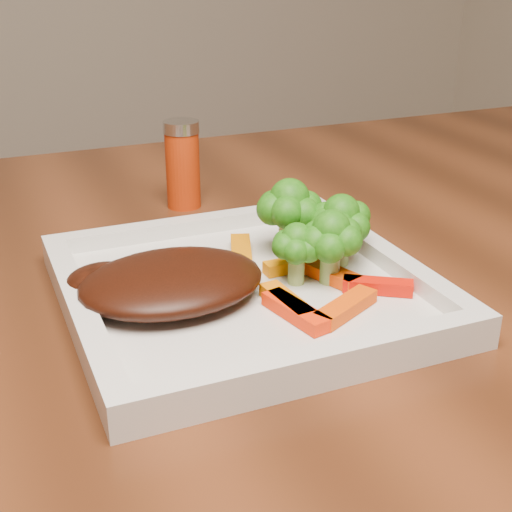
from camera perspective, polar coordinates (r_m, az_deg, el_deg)
name	(u,v)px	position (r m, az deg, el deg)	size (l,w,h in m)	color
plate	(244,294)	(0.56, -0.95, -3.08)	(0.27, 0.27, 0.01)	silver
steak	(172,281)	(0.53, -6.75, -2.03)	(0.14, 0.11, 0.03)	black
broccoli_0	(289,216)	(0.60, 2.68, 3.19)	(0.06, 0.06, 0.07)	#215F0F
broccoli_1	(341,228)	(0.59, 6.78, 2.26)	(0.06, 0.06, 0.06)	#256510
broccoli_2	(331,247)	(0.55, 5.99, 0.69)	(0.06, 0.06, 0.06)	#3B7012
broccoli_3	(297,247)	(0.55, 3.28, 0.75)	(0.05, 0.05, 0.06)	#165F0F
carrot_0	(346,307)	(0.52, 7.19, -4.09)	(0.06, 0.02, 0.01)	#E74503
carrot_1	(378,286)	(0.55, 9.72, -2.37)	(0.05, 0.01, 0.01)	red
carrot_2	(296,311)	(0.51, 3.21, -4.45)	(0.06, 0.02, 0.01)	#FF2B04
carrot_3	(330,245)	(0.62, 5.94, 0.88)	(0.06, 0.02, 0.01)	#F02B03
carrot_4	(241,253)	(0.60, -1.19, 0.28)	(0.06, 0.02, 0.01)	#CE6E03
carrot_5	(325,272)	(0.57, 5.54, -1.26)	(0.06, 0.02, 0.01)	#FF4504
carrot_6	(292,265)	(0.58, 2.91, -0.71)	(0.05, 0.01, 0.01)	orange
spice_shaker	(183,165)	(0.75, -5.89, 7.28)	(0.04, 0.04, 0.09)	#AA2C09
carrot_7	(287,302)	(0.52, 2.47, -3.74)	(0.06, 0.02, 0.01)	orange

